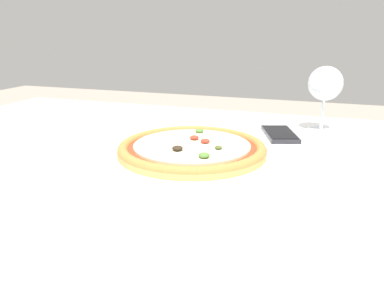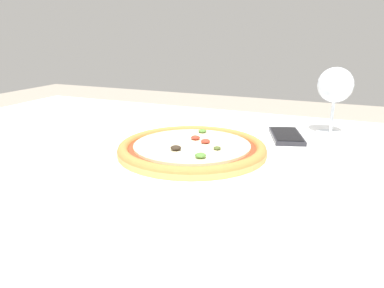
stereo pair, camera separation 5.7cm
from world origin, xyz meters
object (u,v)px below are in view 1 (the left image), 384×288
at_px(pizza_plate, 192,150).
at_px(wine_glass_far_left, 325,85).
at_px(dining_table, 164,187).
at_px(cell_phone, 280,134).

relative_size(pizza_plate, wine_glass_far_left, 1.92).
bearing_deg(dining_table, pizza_plate, -12.70).
height_order(dining_table, cell_phone, cell_phone).
xyz_separation_m(dining_table, wine_glass_far_left, (0.32, 0.30, 0.20)).
xyz_separation_m(dining_table, cell_phone, (0.23, 0.21, 0.09)).
distance_m(dining_table, pizza_plate, 0.13).
distance_m(dining_table, wine_glass_far_left, 0.48).
distance_m(wine_glass_far_left, cell_phone, 0.17).
distance_m(pizza_plate, wine_glass_far_left, 0.41).
xyz_separation_m(dining_table, pizza_plate, (0.07, -0.02, 0.10)).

